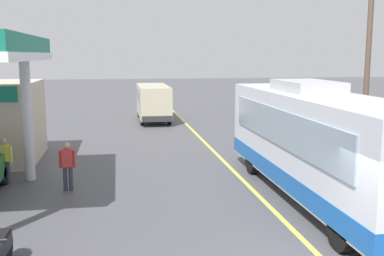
% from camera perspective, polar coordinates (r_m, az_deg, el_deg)
% --- Properties ---
extents(ground, '(120.00, 120.00, 0.00)m').
position_cam_1_polar(ground, '(28.85, -0.24, 0.03)').
color(ground, '#4C4C51').
extents(lane_divider_stripe, '(0.16, 50.00, 0.01)m').
position_cam_1_polar(lane_divider_stripe, '(23.99, 1.62, -1.82)').
color(lane_divider_stripe, '#D8CC4C').
rests_on(lane_divider_stripe, ground).
extents(coach_bus_main, '(2.60, 11.04, 3.69)m').
position_cam_1_polar(coach_bus_main, '(14.99, 15.28, -2.07)').
color(coach_bus_main, silver).
rests_on(coach_bus_main, ground).
extents(minibus_opposing_lane, '(2.04, 6.13, 2.44)m').
position_cam_1_polar(minibus_opposing_lane, '(31.88, -4.84, 3.52)').
color(minibus_opposing_lane, '#BFB799').
rests_on(minibus_opposing_lane, ground).
extents(motorcycle_parked_forecourt, '(0.55, 1.80, 0.92)m').
position_cam_1_polar(motorcycle_parked_forecourt, '(10.83, -22.57, -13.83)').
color(motorcycle_parked_forecourt, black).
rests_on(motorcycle_parked_forecourt, ground).
extents(pedestrian_near_pump, '(0.55, 0.22, 1.66)m').
position_cam_1_polar(pedestrian_near_pump, '(17.50, -22.21, -3.49)').
color(pedestrian_near_pump, '#33333F').
rests_on(pedestrian_near_pump, ground).
extents(pedestrian_by_shop, '(0.55, 0.22, 1.66)m').
position_cam_1_polar(pedestrian_by_shop, '(16.01, -15.17, -4.25)').
color(pedestrian_by_shop, '#33333F').
rests_on(pedestrian_by_shop, ground).
extents(utility_pole_roadside, '(1.80, 0.24, 8.54)m').
position_cam_1_polar(utility_pole_roadside, '(21.84, 20.97, 8.26)').
color(utility_pole_roadside, brown).
rests_on(utility_pole_roadside, ground).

